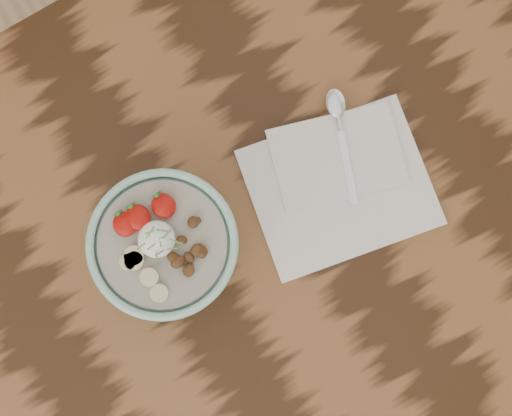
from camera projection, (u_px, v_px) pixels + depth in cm
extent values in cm
cube|color=black|center=(195.00, 290.00, 97.09)|extent=(160.00, 90.00, 4.00)
cylinder|color=#94C7B2|center=(171.00, 250.00, 95.24)|extent=(8.16, 8.16, 1.17)
torus|color=#94C7B2|center=(162.00, 244.00, 85.81)|extent=(18.55, 18.55, 1.07)
cylinder|color=#A69C8A|center=(163.00, 244.00, 86.38)|extent=(15.73, 15.73, 0.97)
ellipsoid|color=white|center=(157.00, 239.00, 85.10)|extent=(4.56, 4.56, 2.51)
ellipsoid|color=#A10D07|center=(125.00, 224.00, 85.44)|extent=(2.83, 3.11, 1.56)
cone|color=#286623|center=(119.00, 215.00, 85.29)|extent=(1.40, 1.03, 1.52)
ellipsoid|color=#A10D07|center=(138.00, 218.00, 85.48)|extent=(3.07, 3.38, 1.69)
cone|color=#286623|center=(132.00, 208.00, 85.35)|extent=(1.40, 1.03, 1.52)
ellipsoid|color=#A10D07|center=(163.00, 206.00, 85.72)|extent=(2.93, 3.22, 1.61)
cone|color=#286623|center=(158.00, 196.00, 85.57)|extent=(1.40, 1.03, 1.52)
cylinder|color=beige|center=(128.00, 262.00, 85.21)|extent=(2.01, 2.01, 0.70)
cylinder|color=beige|center=(149.00, 277.00, 84.96)|extent=(2.25, 2.25, 0.70)
cylinder|color=beige|center=(159.00, 293.00, 84.71)|extent=(2.22, 2.22, 0.70)
cylinder|color=beige|center=(134.00, 261.00, 85.23)|extent=(2.34, 2.34, 0.70)
cylinder|color=beige|center=(134.00, 256.00, 85.31)|extent=(2.42, 2.42, 0.70)
ellipsoid|color=#543118|center=(197.00, 250.00, 85.19)|extent=(2.06, 1.83, 1.37)
ellipsoid|color=#543118|center=(196.00, 221.00, 85.78)|extent=(1.63, 1.34, 0.74)
ellipsoid|color=#543118|center=(188.00, 270.00, 84.89)|extent=(2.08, 2.17, 0.97)
ellipsoid|color=#543118|center=(178.00, 262.00, 84.96)|extent=(1.91, 1.53, 1.33)
ellipsoid|color=#543118|center=(201.00, 253.00, 85.29)|extent=(1.80, 1.87, 0.89)
ellipsoid|color=#543118|center=(174.00, 258.00, 85.08)|extent=(1.88, 2.08, 0.96)
ellipsoid|color=#543118|center=(193.00, 222.00, 85.72)|extent=(1.97, 2.01, 1.10)
ellipsoid|color=#543118|center=(182.00, 240.00, 85.51)|extent=(1.69, 1.70, 0.78)
ellipsoid|color=#543118|center=(189.00, 257.00, 85.17)|extent=(1.43, 1.71, 1.10)
ellipsoid|color=#543118|center=(201.00, 252.00, 85.24)|extent=(1.76, 1.69, 1.10)
cylinder|color=#5A8C3B|center=(150.00, 233.00, 84.08)|extent=(1.67, 0.86, 0.24)
cylinder|color=#5A8C3B|center=(168.00, 233.00, 84.07)|extent=(1.33, 0.50, 0.23)
cylinder|color=#5A8C3B|center=(151.00, 237.00, 84.01)|extent=(0.43, 1.12, 0.22)
cylinder|color=#5A8C3B|center=(157.00, 258.00, 83.68)|extent=(0.69, 1.22, 0.22)
cylinder|color=#5A8C3B|center=(176.00, 241.00, 83.94)|extent=(1.17, 1.52, 0.24)
cylinder|color=#5A8C3B|center=(162.00, 230.00, 84.11)|extent=(1.19, 1.02, 0.23)
cylinder|color=#5A8C3B|center=(151.00, 247.00, 83.86)|extent=(1.22, 0.32, 0.22)
cylinder|color=#5A8C3B|center=(150.00, 232.00, 84.08)|extent=(1.11, 0.46, 0.22)
cylinder|color=#5A8C3B|center=(141.00, 246.00, 83.86)|extent=(1.21, 0.32, 0.22)
cylinder|color=#5A8C3B|center=(160.00, 238.00, 84.00)|extent=(1.12, 0.72, 0.22)
cylinder|color=#5A8C3B|center=(172.00, 248.00, 83.83)|extent=(1.35, 0.70, 0.23)
cylinder|color=#5A8C3B|center=(159.00, 253.00, 83.75)|extent=(1.22, 0.20, 0.22)
cylinder|color=#5A8C3B|center=(160.00, 242.00, 83.93)|extent=(0.58, 1.23, 0.22)
cube|color=silver|center=(340.00, 188.00, 96.51)|extent=(27.00, 23.46, 0.91)
cube|color=silver|center=(337.00, 157.00, 96.34)|extent=(20.04, 16.49, 0.55)
cube|color=silver|center=(348.00, 168.00, 95.70)|extent=(4.70, 9.92, 0.31)
cylinder|color=silver|center=(339.00, 121.00, 96.41)|extent=(1.57, 2.72, 0.63)
ellipsoid|color=silver|center=(335.00, 103.00, 96.64)|extent=(4.06, 4.82, 0.85)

